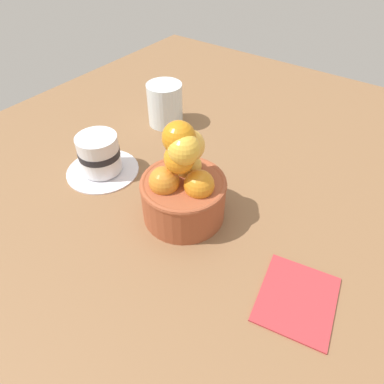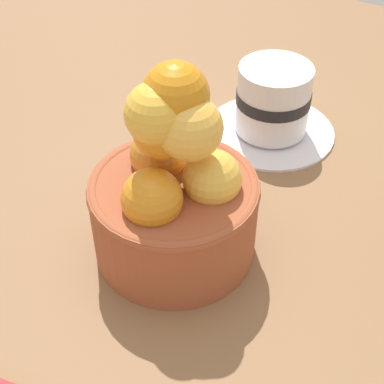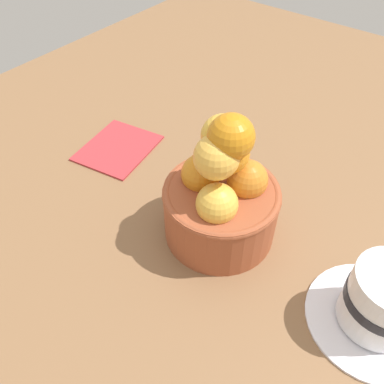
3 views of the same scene
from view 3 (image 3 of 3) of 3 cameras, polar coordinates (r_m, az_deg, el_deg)
ground_plane at (r=50.58cm, az=3.76°, el=-6.80°), size 135.25×110.42×3.44cm
terracotta_bowl at (r=44.62cm, az=4.21°, el=-0.51°), size 13.29×13.29×16.95cm
coffee_cup at (r=43.89cm, az=25.64°, el=-13.79°), size 13.31×13.31×7.58cm
folded_napkin at (r=61.38cm, az=-10.52°, el=6.30°), size 12.69×11.34×0.60cm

